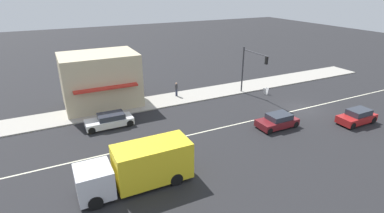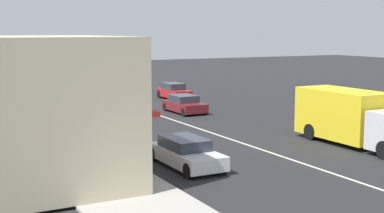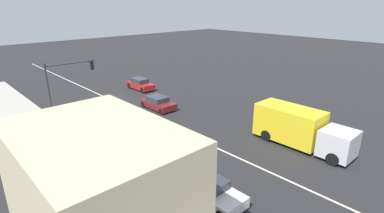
% 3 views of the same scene
% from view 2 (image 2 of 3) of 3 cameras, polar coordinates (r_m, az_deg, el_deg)
% --- Properties ---
extents(ground_plane, '(160.00, 160.00, 0.00)m').
position_cam_2_polar(ground_plane, '(28.19, 6.76, -4.36)').
color(ground_plane, '#232326').
extents(sidewalk_right, '(4.00, 73.00, 0.12)m').
position_cam_2_polar(sidewalk_right, '(23.87, -10.72, -6.59)').
color(sidewalk_right, '#A8A399').
rests_on(sidewalk_right, ground).
extents(lane_marking_center, '(0.16, 60.00, 0.01)m').
position_cam_2_polar(lane_marking_center, '(43.96, -6.69, 0.13)').
color(lane_marking_center, beige).
rests_on(lane_marking_center, ground).
extents(building_corner_store, '(6.35, 7.96, 5.72)m').
position_cam_2_polar(building_corner_store, '(22.06, -15.20, -0.20)').
color(building_corner_store, '#C6B793').
rests_on(building_corner_store, sidewalk_right).
extents(traffic_signal_main, '(4.59, 0.34, 5.60)m').
position_cam_2_polar(traffic_signal_main, '(39.04, -13.69, 4.70)').
color(traffic_signal_main, '#333338').
rests_on(traffic_signal_main, sidewalk_right).
extents(pedestrian, '(0.34, 0.34, 1.68)m').
position_cam_2_polar(pedestrian, '(30.80, -16.12, -1.66)').
color(pedestrian, '#282D42').
rests_on(pedestrian, sidewalk_right).
extents(warning_aframe_sign, '(0.45, 0.53, 0.84)m').
position_cam_2_polar(warning_aframe_sign, '(41.65, -13.45, 0.10)').
color(warning_aframe_sign, silver).
rests_on(warning_aframe_sign, ground).
extents(delivery_truck, '(2.44, 7.50, 2.87)m').
position_cam_2_polar(delivery_truck, '(29.65, 16.89, -1.16)').
color(delivery_truck, silver).
rests_on(delivery_truck, ground).
extents(hatchback_red, '(1.73, 3.95, 1.42)m').
position_cam_2_polar(hatchback_red, '(47.63, -1.94, 1.61)').
color(hatchback_red, '#AD1E1E').
rests_on(hatchback_red, ground).
extents(sedan_maroon, '(1.90, 3.93, 1.31)m').
position_cam_2_polar(sedan_maroon, '(39.73, -0.82, 0.24)').
color(sedan_maroon, maroon).
rests_on(sedan_maroon, ground).
extents(van_white, '(1.86, 4.40, 1.30)m').
position_cam_2_polar(van_white, '(24.02, -0.64, -4.96)').
color(van_white, silver).
rests_on(van_white, ground).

